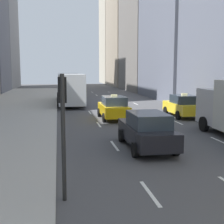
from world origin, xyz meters
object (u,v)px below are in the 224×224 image
(sedan_black_near, at_px, (147,130))
(city_bus, at_px, (70,87))
(taxi_second, at_px, (183,106))
(taxi_lead, at_px, (114,108))
(traffic_light_pole, at_px, (63,117))

(sedan_black_near, relative_size, city_bus, 0.40)
(taxi_second, bearing_deg, taxi_lead, -177.43)
(taxi_lead, xyz_separation_m, traffic_light_pole, (-3.95, -14.07, 1.53))
(taxi_second, xyz_separation_m, city_bus, (-8.41, 11.02, 0.91))
(sedan_black_near, bearing_deg, taxi_lead, 90.00)
(sedan_black_near, height_order, traffic_light_pole, traffic_light_pole)
(city_bus, relative_size, traffic_light_pole, 3.23)
(city_bus, distance_m, traffic_light_pole, 25.38)
(taxi_lead, xyz_separation_m, city_bus, (-2.81, 11.27, 0.91))
(taxi_lead, relative_size, taxi_second, 1.00)
(taxi_lead, distance_m, sedan_black_near, 8.90)
(city_bus, bearing_deg, traffic_light_pole, -92.57)
(taxi_lead, bearing_deg, city_bus, 104.01)
(city_bus, bearing_deg, taxi_second, -52.65)
(traffic_light_pole, bearing_deg, sedan_black_near, 52.66)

